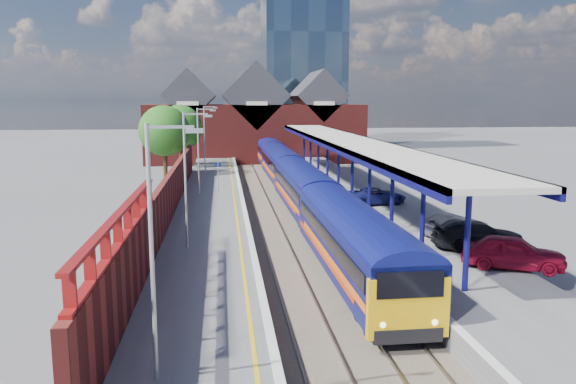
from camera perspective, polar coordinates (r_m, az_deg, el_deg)
name	(u,v)px	position (r m, az deg, el deg)	size (l,w,h in m)	color
ground	(272,191)	(53.58, -1.66, 0.08)	(240.00, 240.00, 0.00)	#5B5B5E
ballast_bed	(283,211)	(43.78, -0.52, -1.96)	(6.00, 76.00, 0.06)	#473D33
rails	(283,210)	(43.76, -0.52, -1.85)	(4.51, 76.00, 0.14)	slate
left_platform	(212,207)	(43.46, -7.75, -1.50)	(5.00, 76.00, 1.00)	#565659
right_platform	(358,204)	(44.72, 7.15, -1.18)	(6.00, 76.00, 1.00)	#565659
coping_left	(242,199)	(43.38, -4.66, -0.76)	(0.30, 76.00, 0.05)	silver
coping_right	(323,198)	(44.04, 3.56, -0.60)	(0.30, 76.00, 0.05)	silver
yellow_line	(235,200)	(43.37, -5.45, -0.80)	(0.14, 76.00, 0.01)	yellow
train	(291,172)	(50.82, 0.27, 1.99)	(2.93, 65.92, 3.45)	#0C1159
canopy	(347,142)	(45.89, 6.06, 5.09)	(4.50, 52.00, 4.48)	#0E0D50
lamp_post_a	(157,238)	(15.23, -13.21, -4.56)	(1.48, 0.18, 7.00)	#A5A8AA
lamp_post_b	(188,172)	(28.97, -10.13, 2.05)	(1.48, 0.18, 7.00)	#A5A8AA
lamp_post_c	(200,146)	(44.87, -8.93, 4.60)	(1.48, 0.18, 7.00)	#A5A8AA
lamp_post_d	(206,134)	(60.83, -8.36, 5.82)	(1.48, 0.18, 7.00)	#A5A8AA
platform_sign	(218,172)	(47.06, -7.11, 2.04)	(0.55, 0.08, 2.50)	#A5A8AA
brick_wall	(169,197)	(36.91, -12.03, -0.46)	(0.35, 50.00, 3.86)	maroon
station_building	(254,123)	(80.88, -3.43, 7.06)	(30.00, 12.12, 13.78)	maroon
glass_tower	(302,35)	(104.37, 1.47, 15.68)	(14.20, 14.20, 40.30)	#465F79
tree_near	(166,132)	(58.97, -12.32, 5.95)	(5.20, 5.20, 8.10)	#382314
tree_far	(181,128)	(66.85, -10.80, 6.36)	(5.20, 5.20, 8.10)	#382314
parked_car_red	(513,252)	(27.59, 21.91, -5.68)	(1.81, 4.49, 1.53)	maroon
parked_car_silver	(455,225)	(32.98, 16.60, -3.26)	(1.33, 3.83, 1.26)	#A1A0A5
parked_car_dark	(478,235)	(30.74, 18.78, -4.15)	(1.94, 4.78, 1.39)	black
parked_car_blue	(376,196)	(41.86, 8.91, -0.37)	(2.09, 4.53, 1.26)	navy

